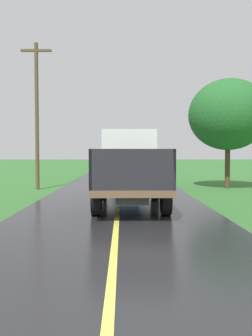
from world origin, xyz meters
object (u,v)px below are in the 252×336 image
(banana_truck_far, at_px, (128,159))
(utility_pole_roadside, at_px, (37,112))
(banana_truck_near, at_px, (129,167))
(roadside_tree_near_left, at_px, (228,115))

(banana_truck_far, height_order, utility_pole_roadside, utility_pole_roadside)
(banana_truck_far, bearing_deg, utility_pole_roadside, -117.15)
(banana_truck_near, relative_size, banana_truck_far, 1.00)
(banana_truck_far, distance_m, utility_pole_roadside, 11.39)
(banana_truck_near, relative_size, utility_pole_roadside, 0.74)
(utility_pole_roadside, relative_size, roadside_tree_near_left, 1.29)
(utility_pole_roadside, bearing_deg, banana_truck_far, 62.85)
(banana_truck_far, relative_size, roadside_tree_near_left, 0.96)
(banana_truck_near, distance_m, utility_pole_roadside, 7.91)
(banana_truck_far, bearing_deg, roadside_tree_near_left, -59.85)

